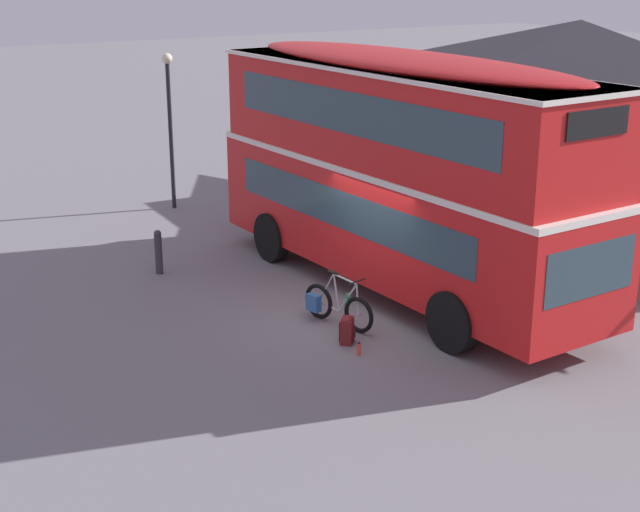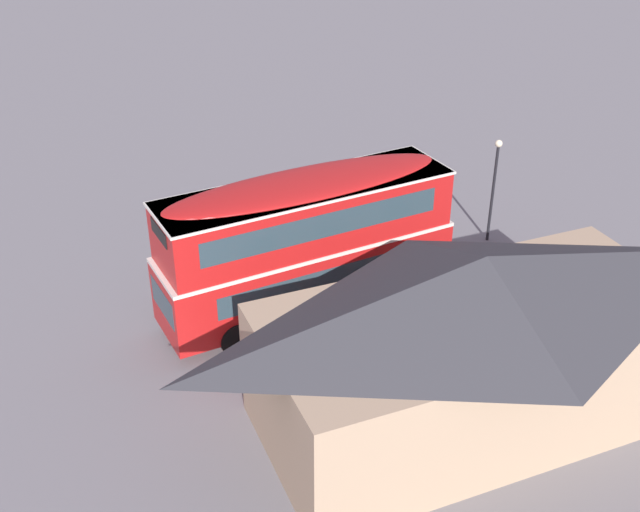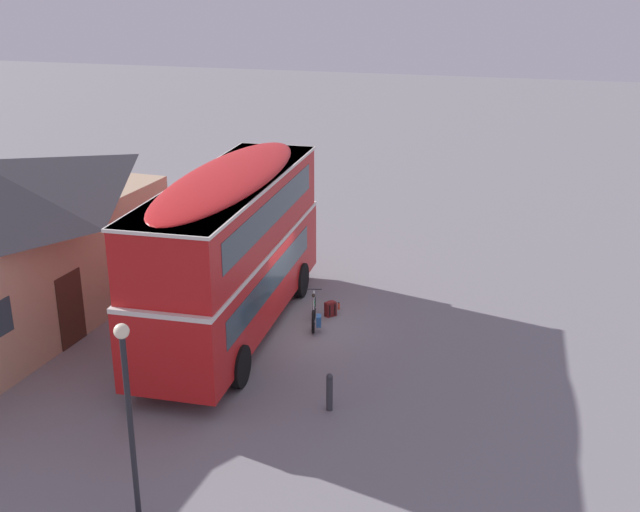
% 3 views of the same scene
% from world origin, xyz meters
% --- Properties ---
extents(ground_plane, '(120.00, 120.00, 0.00)m').
position_xyz_m(ground_plane, '(0.00, 0.00, 0.00)').
color(ground_plane, slate).
extents(double_decker_bus, '(9.82, 2.93, 4.79)m').
position_xyz_m(double_decker_bus, '(-0.78, 1.38, 2.64)').
color(double_decker_bus, black).
rests_on(double_decker_bus, ground).
extents(touring_bicycle, '(1.65, 0.72, 1.04)m').
position_xyz_m(touring_bicycle, '(0.19, -0.75, 0.37)').
color(touring_bicycle, black).
rests_on(touring_bicycle, ground).
extents(backpack_on_ground, '(0.38, 0.38, 0.50)m').
position_xyz_m(backpack_on_ground, '(1.01, -1.02, 0.26)').
color(backpack_on_ground, maroon).
rests_on(backpack_on_ground, ground).
extents(water_bottle_red_squeeze, '(0.08, 0.08, 0.23)m').
position_xyz_m(water_bottle_red_squeeze, '(1.56, -1.14, 0.11)').
color(water_bottle_red_squeeze, '#D84C33').
rests_on(water_bottle_red_squeeze, ground).
extents(pub_building, '(12.04, 6.33, 5.06)m').
position_xyz_m(pub_building, '(-2.61, 8.07, 2.59)').
color(pub_building, tan).
rests_on(pub_building, ground).
extents(street_lamp, '(0.28, 0.28, 4.14)m').
position_xyz_m(street_lamp, '(-9.16, 0.03, 2.60)').
color(street_lamp, black).
rests_on(street_lamp, ground).
extents(kerb_bollard, '(0.16, 0.16, 0.97)m').
position_xyz_m(kerb_bollard, '(-4.25, -2.41, 0.50)').
color(kerb_bollard, '#333338').
rests_on(kerb_bollard, ground).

